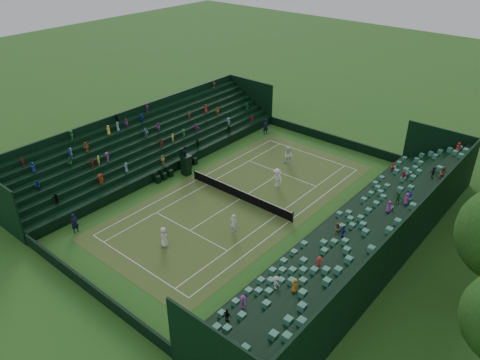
% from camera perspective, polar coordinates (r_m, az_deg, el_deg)
% --- Properties ---
extents(ground, '(160.00, 160.00, 0.00)m').
position_cam_1_polar(ground, '(42.59, 0.00, -2.34)').
color(ground, '#306520').
rests_on(ground, ground).
extents(court_surface, '(12.97, 26.77, 0.01)m').
position_cam_1_polar(court_surface, '(42.59, 0.00, -2.33)').
color(court_surface, '#2C6622').
rests_on(court_surface, ground).
extents(perimeter_wall_north, '(17.17, 0.20, 1.00)m').
position_cam_1_polar(perimeter_wall_north, '(54.05, 10.96, 5.01)').
color(perimeter_wall_north, black).
rests_on(perimeter_wall_north, ground).
extents(perimeter_wall_south, '(17.17, 0.20, 1.00)m').
position_cam_1_polar(perimeter_wall_south, '(34.16, -17.86, -12.38)').
color(perimeter_wall_south, black).
rests_on(perimeter_wall_south, ground).
extents(perimeter_wall_east, '(0.20, 31.77, 1.00)m').
position_cam_1_polar(perimeter_wall_east, '(38.33, 9.80, -6.01)').
color(perimeter_wall_east, black).
rests_on(perimeter_wall_east, ground).
extents(perimeter_wall_west, '(0.20, 31.77, 1.00)m').
position_cam_1_polar(perimeter_wall_west, '(47.52, -7.85, 1.69)').
color(perimeter_wall_west, black).
rests_on(perimeter_wall_west, ground).
extents(north_grandstand, '(6.60, 32.00, 4.90)m').
position_cam_1_polar(north_grandstand, '(36.30, 15.59, -7.02)').
color(north_grandstand, black).
rests_on(north_grandstand, ground).
extents(south_grandstand, '(6.60, 32.00, 4.90)m').
position_cam_1_polar(south_grandstand, '(49.96, -11.21, 4.19)').
color(south_grandstand, black).
rests_on(south_grandstand, ground).
extents(tennis_net, '(11.67, 0.10, 1.06)m').
position_cam_1_polar(tennis_net, '(42.31, 0.00, -1.73)').
color(tennis_net, black).
rests_on(tennis_net, ground).
extents(umpire_chair, '(0.98, 0.98, 3.07)m').
position_cam_1_polar(umpire_chair, '(46.31, -6.63, 2.13)').
color(umpire_chair, black).
rests_on(umpire_chair, ground).
extents(courtside_chairs, '(0.48, 5.46, 1.05)m').
position_cam_1_polar(courtside_chairs, '(47.08, -7.73, 1.27)').
color(courtside_chairs, black).
rests_on(courtside_chairs, ground).
extents(player_near_west, '(0.98, 0.80, 1.72)m').
position_cam_1_polar(player_near_west, '(36.87, -9.27, -6.88)').
color(player_near_west, silver).
rests_on(player_near_west, ground).
extents(player_near_east, '(0.70, 0.49, 1.84)m').
position_cam_1_polar(player_near_east, '(37.71, -0.76, -5.39)').
color(player_near_east, silver).
rests_on(player_near_east, ground).
extents(player_far_west, '(1.11, 0.97, 1.92)m').
position_cam_1_polar(player_far_west, '(48.42, 5.93, 2.99)').
color(player_far_west, white).
rests_on(player_far_west, ground).
extents(player_far_east, '(1.25, 0.79, 1.85)m').
position_cam_1_polar(player_far_east, '(44.29, 4.52, 0.31)').
color(player_far_east, white).
rests_on(player_far_east, ground).
extents(line_judge_north, '(0.66, 0.79, 1.86)m').
position_cam_1_polar(line_judge_north, '(55.16, 3.16, 6.53)').
color(line_judge_north, black).
rests_on(line_judge_north, ground).
extents(line_judge_south, '(0.48, 0.67, 1.73)m').
position_cam_1_polar(line_judge_south, '(40.17, -19.49, -4.99)').
color(line_judge_south, black).
rests_on(line_judge_south, ground).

